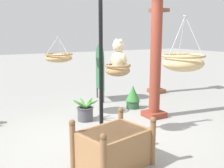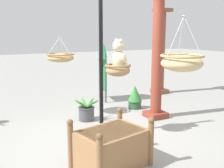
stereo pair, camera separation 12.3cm
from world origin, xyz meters
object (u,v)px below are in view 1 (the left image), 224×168
object	(u,v)px
display_pole_central	(101,93)
hanging_basket_with_teddy	(118,70)
hanging_basket_right_low	(183,62)
potted_plant_small_succulent	(133,97)
greenhouse_pillar_right	(156,50)
potted_plant_conical_shrub	(85,112)
greenhouse_pillar_left	(158,53)
display_sign_board	(100,68)
hanging_basket_left_high	(59,57)
wooden_planter_box	(113,147)
teddy_bear	(119,56)

from	to	relation	value
display_pole_central	hanging_basket_with_teddy	xyz separation A→B (m)	(0.15, 0.25, 0.42)
hanging_basket_right_low	potted_plant_small_succulent	size ratio (longest dim) A/B	1.35
greenhouse_pillar_right	potted_plant_conical_shrub	size ratio (longest dim) A/B	5.87
greenhouse_pillar_right	potted_plant_small_succulent	xyz separation A→B (m)	(-0.81, -0.02, -1.18)
display_pole_central	potted_plant_conical_shrub	distance (m)	1.08
potted_plant_conical_shrub	potted_plant_small_succulent	bearing A→B (deg)	101.46
greenhouse_pillar_left	display_sign_board	xyz separation A→B (m)	(-0.04, -1.94, -0.31)
hanging_basket_left_high	greenhouse_pillar_right	xyz separation A→B (m)	(1.08, 1.77, 0.16)
greenhouse_pillar_right	potted_plant_small_succulent	world-z (taller)	greenhouse_pillar_right
hanging_basket_left_high	wooden_planter_box	world-z (taller)	hanging_basket_left_high
display_pole_central	display_sign_board	world-z (taller)	display_pole_central
hanging_basket_left_high	potted_plant_small_succulent	size ratio (longest dim) A/B	1.06
hanging_basket_with_teddy	teddy_bear	world-z (taller)	teddy_bear
teddy_bear	display_pole_central	bearing A→B (deg)	-118.66
hanging_basket_right_low	wooden_planter_box	bearing A→B (deg)	-104.50
hanging_basket_right_low	potted_plant_conical_shrub	world-z (taller)	hanging_basket_right_low
teddy_bear	hanging_basket_left_high	size ratio (longest dim) A/B	0.88
display_pole_central	potted_plant_conical_shrub	xyz separation A→B (m)	(-0.89, 0.08, -0.60)
greenhouse_pillar_left	display_sign_board	distance (m)	1.97
potted_plant_conical_shrub	display_sign_board	size ratio (longest dim) A/B	0.34
hanging_basket_right_low	potted_plant_small_succulent	world-z (taller)	hanging_basket_right_low
hanging_basket_left_high	potted_plant_small_succulent	distance (m)	2.05
hanging_basket_left_high	hanging_basket_right_low	world-z (taller)	hanging_basket_right_low
hanging_basket_right_low	potted_plant_small_succulent	xyz separation A→B (m)	(-2.55, 0.91, -1.15)
hanging_basket_with_teddy	greenhouse_pillar_right	bearing A→B (deg)	112.35
display_sign_board	greenhouse_pillar_left	bearing A→B (deg)	88.68
potted_plant_small_succulent	display_sign_board	xyz separation A→B (m)	(-1.12, -0.32, 0.62)
greenhouse_pillar_right	display_sign_board	bearing A→B (deg)	-170.01
wooden_planter_box	display_pole_central	bearing A→B (deg)	160.32
teddy_bear	wooden_planter_box	size ratio (longest dim) A/B	0.48
greenhouse_pillar_left	hanging_basket_with_teddy	bearing A→B (deg)	-49.89
greenhouse_pillar_left	display_sign_board	size ratio (longest dim) A/B	1.65
hanging_basket_right_low	display_sign_board	world-z (taller)	hanging_basket_right_low
hanging_basket_left_high	potted_plant_small_succulent	xyz separation A→B (m)	(0.26, 1.76, -1.03)
potted_plant_conical_shrub	hanging_basket_with_teddy	bearing A→B (deg)	9.16
teddy_bear	wooden_planter_box	bearing A→B (deg)	-34.80
potted_plant_conical_shrub	display_sign_board	distance (m)	1.91
greenhouse_pillar_left	potted_plant_conical_shrub	size ratio (longest dim) A/B	4.88
teddy_bear	hanging_basket_left_high	bearing A→B (deg)	-161.09
hanging_basket_left_high	hanging_basket_right_low	size ratio (longest dim) A/B	0.79
greenhouse_pillar_left	display_pole_central	bearing A→B (deg)	-54.02
hanging_basket_left_high	greenhouse_pillar_left	size ratio (longest dim) A/B	0.24
hanging_basket_right_low	potted_plant_conical_shrub	xyz separation A→B (m)	(-2.27, -0.50, -1.24)
teddy_bear	display_sign_board	size ratio (longest dim) A/B	0.34
wooden_planter_box	display_sign_board	size ratio (longest dim) A/B	0.72
potted_plant_conical_shrub	greenhouse_pillar_right	bearing A→B (deg)	69.63
greenhouse_pillar_right	wooden_planter_box	size ratio (longest dim) A/B	2.76
hanging_basket_right_low	teddy_bear	bearing A→B (deg)	-166.05
display_pole_central	display_sign_board	xyz separation A→B (m)	(-2.30, 1.16, 0.12)
greenhouse_pillar_left	potted_plant_conical_shrub	distance (m)	3.47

